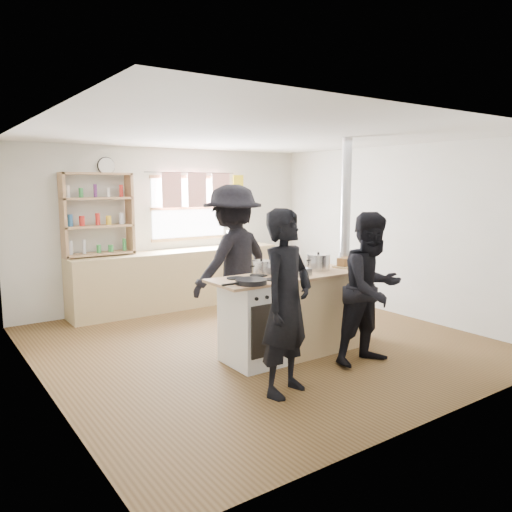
% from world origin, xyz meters
% --- Properties ---
extents(ground, '(5.00, 5.00, 0.01)m').
position_xyz_m(ground, '(0.00, 0.00, -0.01)').
color(ground, brown).
rests_on(ground, ground).
extents(back_counter, '(3.40, 0.55, 0.90)m').
position_xyz_m(back_counter, '(0.00, 2.22, 0.45)').
color(back_counter, tan).
rests_on(back_counter, ground).
extents(shelving_unit, '(1.00, 0.28, 1.20)m').
position_xyz_m(shelving_unit, '(-1.20, 2.34, 1.51)').
color(shelving_unit, tan).
rests_on(shelving_unit, back_counter).
extents(thermos, '(0.10, 0.10, 0.27)m').
position_xyz_m(thermos, '(0.96, 2.22, 1.03)').
color(thermos, silver).
rests_on(thermos, back_counter).
extents(cooking_island, '(1.97, 0.64, 0.93)m').
position_xyz_m(cooking_island, '(0.14, -0.55, 0.47)').
color(cooking_island, white).
rests_on(cooking_island, ground).
extents(skillet_greens, '(0.33, 0.33, 0.05)m').
position_xyz_m(skillet_greens, '(-0.63, -0.74, 0.96)').
color(skillet_greens, black).
rests_on(skillet_greens, cooking_island).
extents(roast_tray, '(0.41, 0.32, 0.08)m').
position_xyz_m(roast_tray, '(0.03, -0.57, 0.97)').
color(roast_tray, silver).
rests_on(roast_tray, cooking_island).
extents(stockpot_stove, '(0.22, 0.22, 0.18)m').
position_xyz_m(stockpot_stove, '(-0.23, -0.35, 1.01)').
color(stockpot_stove, silver).
rests_on(stockpot_stove, cooking_island).
extents(stockpot_counter, '(0.29, 0.29, 0.21)m').
position_xyz_m(stockpot_counter, '(0.49, -0.50, 1.03)').
color(stockpot_counter, silver).
rests_on(stockpot_counter, cooking_island).
extents(bread_board, '(0.31, 0.25, 0.12)m').
position_xyz_m(bread_board, '(0.90, -0.55, 0.98)').
color(bread_board, tan).
rests_on(bread_board, cooking_island).
extents(flue_heater, '(0.35, 0.35, 2.50)m').
position_xyz_m(flue_heater, '(1.01, -0.42, 0.66)').
color(flue_heater, black).
rests_on(flue_heater, ground).
extents(person_near_left, '(0.73, 0.59, 1.72)m').
position_xyz_m(person_near_left, '(-0.66, -1.36, 0.86)').
color(person_near_left, black).
rests_on(person_near_left, ground).
extents(person_near_right, '(0.82, 0.65, 1.65)m').
position_xyz_m(person_near_right, '(0.57, -1.27, 0.82)').
color(person_near_right, black).
rests_on(person_near_right, ground).
extents(person_far, '(1.40, 1.03, 1.93)m').
position_xyz_m(person_far, '(-0.13, 0.39, 0.97)').
color(person_far, black).
rests_on(person_far, ground).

